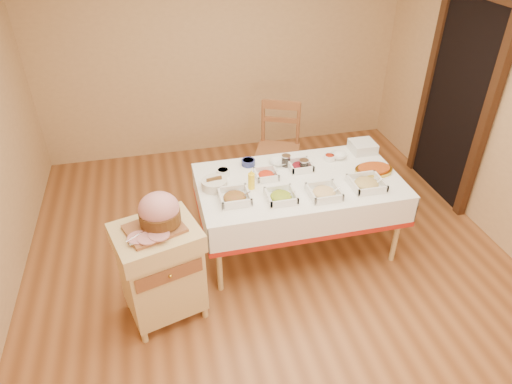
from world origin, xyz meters
TOP-DOWN VIEW (x-y plane):
  - room_shell at (0.00, 0.00)m, footprint 5.00×5.00m
  - doorway at (2.20, 0.90)m, footprint 0.09×1.10m
  - dining_table at (0.30, 0.30)m, footprint 1.82×1.02m
  - butcher_cart at (-1.00, -0.27)m, footprint 0.72×0.65m
  - dining_chair at (0.40, 1.34)m, footprint 0.60×0.59m
  - ham_on_board at (-0.95, -0.23)m, footprint 0.42×0.40m
  - serving_dish_a at (-0.33, 0.11)m, footprint 0.26×0.25m
  - serving_dish_b at (0.05, 0.04)m, footprint 0.24×0.24m
  - serving_dish_c at (0.42, 0.01)m, footprint 0.26×0.26m
  - serving_dish_d at (0.83, 0.05)m, footprint 0.28×0.28m
  - serving_dish_e at (0.02, 0.41)m, footprint 0.21×0.20m
  - serving_dish_f at (0.37, 0.48)m, footprint 0.22×0.21m
  - small_bowl_left at (-0.35, 0.54)m, footprint 0.12×0.12m
  - small_bowl_mid at (-0.09, 0.66)m, footprint 0.13×0.13m
  - small_bowl_right at (0.69, 0.57)m, footprint 0.11×0.11m
  - bowl_white_imported at (0.19, 0.61)m, footprint 0.18×0.18m
  - bowl_small_imported at (0.79, 0.59)m, footprint 0.19×0.19m
  - preserve_jar_left at (0.25, 0.57)m, footprint 0.09×0.09m
  - preserve_jar_right at (0.39, 0.44)m, footprint 0.09×0.09m
  - mustard_bottle at (-0.15, 0.26)m, footprint 0.06×0.06m
  - bread_basket at (-0.46, 0.34)m, footprint 0.23×0.23m
  - plate_stack at (1.07, 0.66)m, footprint 0.23×0.23m
  - brass_platter at (1.01, 0.27)m, footprint 0.36×0.26m

SIDE VIEW (x-z plane):
  - butcher_cart at x=-1.00m, z-range 0.06..0.92m
  - dining_chair at x=0.40m, z-range 0.02..1.04m
  - dining_table at x=0.30m, z-range 0.22..0.98m
  - bowl_white_imported at x=0.19m, z-range 0.76..0.80m
  - brass_platter at x=1.01m, z-range 0.76..0.80m
  - bowl_small_imported at x=0.79m, z-range 0.76..0.81m
  - small_bowl_right at x=0.69m, z-range 0.76..0.82m
  - serving_dish_e at x=0.02m, z-range 0.74..0.84m
  - small_bowl_left at x=-0.35m, z-range 0.76..0.82m
  - small_bowl_mid at x=-0.09m, z-range 0.76..0.82m
  - serving_dish_b at x=0.05m, z-range 0.74..0.84m
  - serving_dish_f at x=0.37m, z-range 0.74..0.84m
  - serving_dish_c at x=0.42m, z-range 0.74..0.85m
  - serving_dish_d at x=0.83m, z-range 0.74..0.85m
  - serving_dish_a at x=-0.33m, z-range 0.74..0.85m
  - bread_basket at x=-0.46m, z-range 0.75..0.85m
  - preserve_jar_left at x=0.25m, z-range 0.75..0.86m
  - plate_stack at x=1.07m, z-range 0.76..0.86m
  - preserve_jar_right at x=0.39m, z-range 0.75..0.86m
  - mustard_bottle at x=-0.15m, z-range 0.75..0.93m
  - ham_on_board at x=-0.95m, z-range 0.84..1.12m
  - doorway at x=2.20m, z-range 0.01..2.21m
  - room_shell at x=0.00m, z-range -1.20..3.80m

